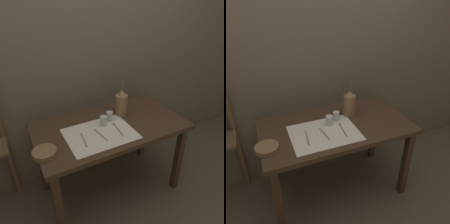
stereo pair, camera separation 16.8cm
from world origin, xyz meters
TOP-DOWN VIEW (x-y plane):
  - ground_plane at (0.00, 0.00)m, footprint 12.00×12.00m
  - stone_wall_back at (0.00, 0.47)m, footprint 7.00×0.06m
  - wooden_table at (0.00, 0.00)m, footprint 1.30×0.72m
  - linen_cloth at (-0.14, -0.09)m, footprint 0.56×0.43m
  - pitcher_with_flowers at (0.18, 0.11)m, footprint 0.11×0.11m
  - wooden_bowl at (-0.60, -0.14)m, footprint 0.17×0.17m
  - glass_tumbler_near at (-0.05, 0.01)m, footprint 0.06×0.06m
  - glass_tumbler_far at (0.03, 0.06)m, footprint 0.06×0.06m
  - knife_center at (-0.29, -0.11)m, footprint 0.04×0.19m
  - fork_inner at (-0.14, -0.11)m, footprint 0.04×0.19m
  - spoon_inner at (0.03, -0.06)m, footprint 0.04×0.20m

SIDE VIEW (x-z plane):
  - ground_plane at x=0.00m, z-range 0.00..0.00m
  - wooden_table at x=0.00m, z-range 0.28..1.06m
  - linen_cloth at x=-0.14m, z-range 0.78..0.78m
  - knife_center at x=-0.29m, z-range 0.78..0.79m
  - fork_inner at x=-0.14m, z-range 0.78..0.79m
  - spoon_inner at x=0.03m, z-range 0.77..0.80m
  - wooden_bowl at x=-0.60m, z-range 0.78..0.82m
  - glass_tumbler_far at x=0.03m, z-range 0.78..0.87m
  - glass_tumbler_near at x=-0.05m, z-range 0.78..0.87m
  - pitcher_with_flowers at x=0.18m, z-range 0.68..1.11m
  - stone_wall_back at x=0.00m, z-range 0.00..2.40m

